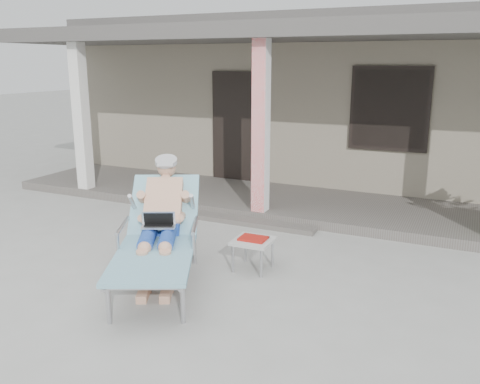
% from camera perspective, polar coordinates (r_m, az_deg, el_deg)
% --- Properties ---
extents(ground, '(60.00, 60.00, 0.00)m').
position_cam_1_polar(ground, '(6.27, -5.44, -8.44)').
color(ground, '#9E9E99').
rests_on(ground, ground).
extents(house, '(10.40, 5.40, 3.30)m').
position_cam_1_polar(house, '(11.86, 10.61, 10.51)').
color(house, gray).
rests_on(house, ground).
extents(porch_deck, '(10.00, 2.00, 0.15)m').
position_cam_1_polar(porch_deck, '(8.82, 4.39, -1.09)').
color(porch_deck, '#605B56').
rests_on(porch_deck, ground).
extents(porch_overhang, '(10.00, 2.30, 2.85)m').
position_cam_1_polar(porch_overhang, '(8.45, 4.63, 16.83)').
color(porch_overhang, silver).
rests_on(porch_overhang, porch_deck).
extents(porch_step, '(2.00, 0.30, 0.07)m').
position_cam_1_polar(porch_step, '(7.80, 1.41, -3.42)').
color(porch_step, '#605B56').
rests_on(porch_step, ground).
extents(lounger, '(1.62, 2.21, 1.40)m').
position_cam_1_polar(lounger, '(5.75, -9.11, -1.57)').
color(lounger, '#B7B7BC').
rests_on(lounger, ground).
extents(side_table, '(0.46, 0.46, 0.41)m').
position_cam_1_polar(side_table, '(6.07, 1.49, -5.68)').
color(side_table, '#B1B1AC').
rests_on(side_table, ground).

